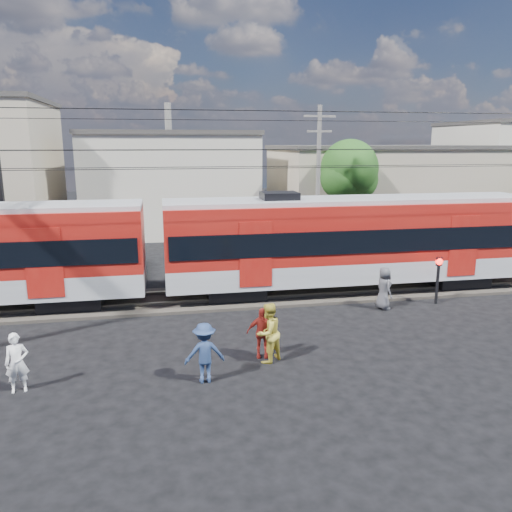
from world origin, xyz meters
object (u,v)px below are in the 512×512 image
(commuter_train, at_px, (355,238))
(pedestrian_a, at_px, (17,363))
(crossing_signal, at_px, (438,272))
(pedestrian_c, at_px, (205,353))

(commuter_train, height_order, pedestrian_a, commuter_train)
(pedestrian_a, xyz_separation_m, crossing_signal, (14.85, 4.75, 0.55))
(crossing_signal, bearing_deg, pedestrian_a, -162.25)
(commuter_train, relative_size, crossing_signal, 25.63)
(commuter_train, bearing_deg, pedestrian_c, -134.27)
(commuter_train, distance_m, pedestrian_c, 10.49)
(pedestrian_a, height_order, pedestrian_c, pedestrian_c)
(pedestrian_a, relative_size, pedestrian_c, 0.95)
(pedestrian_a, bearing_deg, crossing_signal, 6.22)
(commuter_train, xyz_separation_m, pedestrian_c, (-7.24, -7.43, -1.55))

